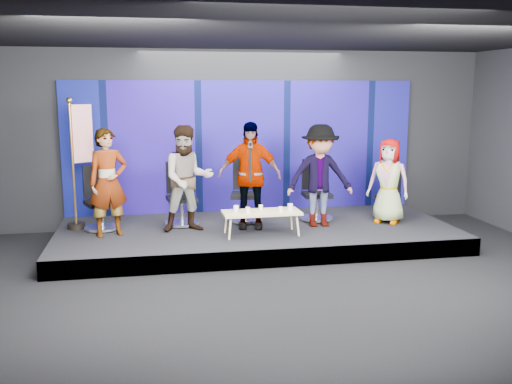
{
  "coord_description": "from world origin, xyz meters",
  "views": [
    {
      "loc": [
        -1.86,
        -7.29,
        2.76
      ],
      "look_at": [
        -0.03,
        2.4,
        0.95
      ],
      "focal_mm": 40.0,
      "sensor_mm": 36.0,
      "label": 1
    }
  ],
  "objects_px": {
    "panelist_a": "(108,183)",
    "mug_b": "(248,210)",
    "chair_b": "(181,204)",
    "panelist_e": "(389,181)",
    "mug_c": "(261,207)",
    "mug_d": "(281,209)",
    "flag_stand": "(79,160)",
    "chair_c": "(245,201)",
    "mug_e": "(290,207)",
    "mug_a": "(236,208)",
    "panelist_b": "(188,179)",
    "chair_d": "(316,200)",
    "coffee_table": "(262,213)",
    "chair_e": "(388,201)",
    "chair_a": "(100,209)",
    "panelist_d": "(320,176)",
    "panelist_c": "(249,175)"
  },
  "relations": [
    {
      "from": "panelist_a",
      "to": "mug_b",
      "type": "relative_size",
      "value": 19.49
    },
    {
      "from": "chair_b",
      "to": "panelist_e",
      "type": "distance_m",
      "value": 3.81
    },
    {
      "from": "mug_c",
      "to": "mug_d",
      "type": "height_order",
      "value": "mug_d"
    },
    {
      "from": "panelist_e",
      "to": "flag_stand",
      "type": "distance_m",
      "value": 5.55
    },
    {
      "from": "chair_c",
      "to": "mug_e",
      "type": "distance_m",
      "value": 1.19
    },
    {
      "from": "mug_a",
      "to": "panelist_b",
      "type": "bearing_deg",
      "value": 151.53
    },
    {
      "from": "mug_a",
      "to": "chair_d",
      "type": "bearing_deg",
      "value": 27.17
    },
    {
      "from": "panelist_a",
      "to": "coffee_table",
      "type": "xyz_separation_m",
      "value": [
        2.52,
        -0.43,
        -0.53
      ]
    },
    {
      "from": "chair_e",
      "to": "panelist_e",
      "type": "relative_size",
      "value": 0.62
    },
    {
      "from": "chair_e",
      "to": "panelist_e",
      "type": "xyz_separation_m",
      "value": [
        -0.2,
        -0.46,
        0.46
      ]
    },
    {
      "from": "mug_e",
      "to": "chair_c",
      "type": "bearing_deg",
      "value": 120.45
    },
    {
      "from": "panelist_b",
      "to": "chair_a",
      "type": "bearing_deg",
      "value": 159.1
    },
    {
      "from": "chair_e",
      "to": "mug_e",
      "type": "xyz_separation_m",
      "value": [
        -2.15,
        -0.87,
        0.14
      ]
    },
    {
      "from": "chair_a",
      "to": "coffee_table",
      "type": "height_order",
      "value": "chair_a"
    },
    {
      "from": "mug_a",
      "to": "mug_b",
      "type": "distance_m",
      "value": 0.23
    },
    {
      "from": "panelist_d",
      "to": "mug_a",
      "type": "distance_m",
      "value": 1.67
    },
    {
      "from": "mug_c",
      "to": "flag_stand",
      "type": "height_order",
      "value": "flag_stand"
    },
    {
      "from": "panelist_d",
      "to": "coffee_table",
      "type": "relative_size",
      "value": 1.39
    },
    {
      "from": "chair_d",
      "to": "mug_e",
      "type": "bearing_deg",
      "value": -125.56
    },
    {
      "from": "chair_d",
      "to": "mug_c",
      "type": "distance_m",
      "value": 1.45
    },
    {
      "from": "mug_e",
      "to": "panelist_b",
      "type": "bearing_deg",
      "value": 164.61
    },
    {
      "from": "panelist_b",
      "to": "panelist_d",
      "type": "height_order",
      "value": "panelist_b"
    },
    {
      "from": "chair_c",
      "to": "chair_d",
      "type": "distance_m",
      "value": 1.34
    },
    {
      "from": "chair_c",
      "to": "mug_a",
      "type": "xyz_separation_m",
      "value": [
        -0.33,
        -0.98,
        0.07
      ]
    },
    {
      "from": "chair_a",
      "to": "mug_d",
      "type": "distance_m",
      "value": 3.18
    },
    {
      "from": "panelist_a",
      "to": "mug_d",
      "type": "bearing_deg",
      "value": -28.77
    },
    {
      "from": "chair_c",
      "to": "coffee_table",
      "type": "height_order",
      "value": "chair_c"
    },
    {
      "from": "chair_c",
      "to": "chair_d",
      "type": "relative_size",
      "value": 1.03
    },
    {
      "from": "mug_b",
      "to": "flag_stand",
      "type": "height_order",
      "value": "flag_stand"
    },
    {
      "from": "chair_c",
      "to": "panelist_c",
      "type": "height_order",
      "value": "panelist_c"
    },
    {
      "from": "chair_a",
      "to": "mug_e",
      "type": "xyz_separation_m",
      "value": [
        3.21,
        -0.88,
        0.09
      ]
    },
    {
      "from": "mug_e",
      "to": "mug_a",
      "type": "bearing_deg",
      "value": 177.01
    },
    {
      "from": "chair_b",
      "to": "panelist_d",
      "type": "distance_m",
      "value": 2.56
    },
    {
      "from": "panelist_b",
      "to": "chair_d",
      "type": "relative_size",
      "value": 1.63
    },
    {
      "from": "chair_a",
      "to": "chair_c",
      "type": "bearing_deg",
      "value": -15.27
    },
    {
      "from": "panelist_c",
      "to": "mug_c",
      "type": "xyz_separation_m",
      "value": [
        0.12,
        -0.41,
        -0.5
      ]
    },
    {
      "from": "panelist_b",
      "to": "panelist_d",
      "type": "bearing_deg",
      "value": -7.55
    },
    {
      "from": "mug_e",
      "to": "chair_d",
      "type": "bearing_deg",
      "value": 51.01
    },
    {
      "from": "coffee_table",
      "to": "mug_e",
      "type": "height_order",
      "value": "mug_e"
    },
    {
      "from": "panelist_e",
      "to": "mug_e",
      "type": "relative_size",
      "value": 14.59
    },
    {
      "from": "chair_b",
      "to": "chair_c",
      "type": "bearing_deg",
      "value": -3.17
    },
    {
      "from": "chair_e",
      "to": "mug_b",
      "type": "xyz_separation_m",
      "value": [
        -2.91,
        -0.96,
        0.13
      ]
    },
    {
      "from": "chair_a",
      "to": "panelist_b",
      "type": "bearing_deg",
      "value": -33.62
    },
    {
      "from": "chair_d",
      "to": "panelist_a",
      "type": "bearing_deg",
      "value": -169.06
    },
    {
      "from": "panelist_b",
      "to": "mug_e",
      "type": "xyz_separation_m",
      "value": [
        1.7,
        -0.47,
        -0.46
      ]
    },
    {
      "from": "mug_a",
      "to": "chair_e",
      "type": "bearing_deg",
      "value": 14.88
    },
    {
      "from": "mug_e",
      "to": "mug_b",
      "type": "bearing_deg",
      "value": -173.1
    },
    {
      "from": "coffee_table",
      "to": "mug_b",
      "type": "relative_size",
      "value": 14.23
    },
    {
      "from": "chair_d",
      "to": "mug_d",
      "type": "xyz_separation_m",
      "value": [
        -0.92,
        -1.01,
        0.08
      ]
    },
    {
      "from": "panelist_d",
      "to": "mug_e",
      "type": "bearing_deg",
      "value": -144.64
    }
  ]
}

